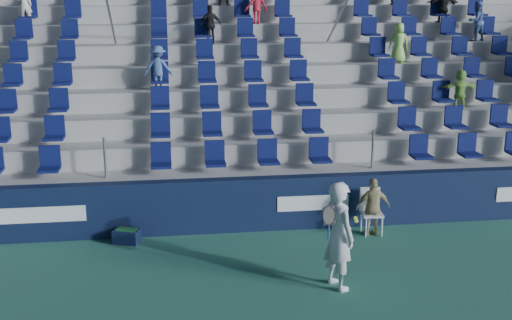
{
  "coord_description": "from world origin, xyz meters",
  "views": [
    {
      "loc": [
        -1.53,
        -10.14,
        5.22
      ],
      "look_at": [
        0.2,
        2.8,
        1.7
      ],
      "focal_mm": 45.0,
      "sensor_mm": 36.0,
      "label": 1
    }
  ],
  "objects": [
    {
      "name": "grandstand",
      "position": [
        0.01,
        8.24,
        2.14
      ],
      "size": [
        24.0,
        8.17,
        6.63
      ],
      "color": "#A7A7A2",
      "rests_on": "ground"
    },
    {
      "name": "ground",
      "position": [
        0.0,
        0.0,
        0.0
      ],
      "size": [
        70.0,
        70.0,
        0.0
      ],
      "primitive_type": "plane",
      "color": "#2E6D56",
      "rests_on": "ground"
    },
    {
      "name": "ball_bin",
      "position": [
        -2.56,
        2.75,
        0.16
      ],
      "size": [
        0.62,
        0.5,
        0.3
      ],
      "color": "#101A3C",
      "rests_on": "ground"
    },
    {
      "name": "line_judge",
      "position": [
        2.71,
        2.5,
        0.64
      ],
      "size": [
        0.75,
        0.32,
        1.28
      ],
      "primitive_type": "imported",
      "rotation": [
        0.0,
        0.0,
        3.15
      ],
      "color": "tan",
      "rests_on": "ground"
    },
    {
      "name": "tennis_player",
      "position": [
        1.32,
        0.15,
        0.99
      ],
      "size": [
        0.75,
        0.84,
        1.98
      ],
      "color": "silver",
      "rests_on": "ground"
    },
    {
      "name": "line_judge_chair",
      "position": [
        2.71,
        2.65,
        0.57
      ],
      "size": [
        0.47,
        0.48,
        1.01
      ],
      "color": "white",
      "rests_on": "ground"
    },
    {
      "name": "sponsor_wall",
      "position": [
        0.0,
        3.15,
        0.6
      ],
      "size": [
        24.0,
        0.32,
        1.2
      ],
      "color": "#0F1937",
      "rests_on": "ground"
    }
  ]
}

